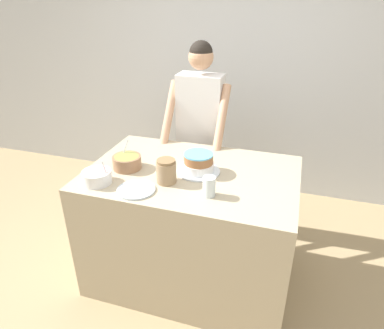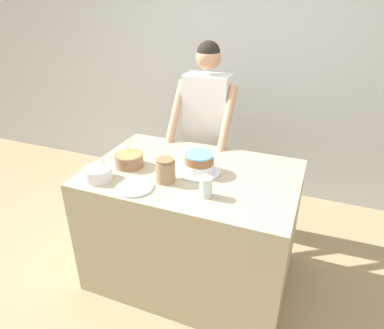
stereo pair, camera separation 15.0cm
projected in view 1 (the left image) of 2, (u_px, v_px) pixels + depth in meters
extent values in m
plane|color=tan|center=(171.00, 320.00, 2.32)|extent=(14.00, 14.00, 0.00)
cube|color=silver|center=(237.00, 69.00, 3.44)|extent=(10.00, 0.05, 2.60)
cube|color=tan|center=(192.00, 226.00, 2.52)|extent=(1.42, 0.95, 0.90)
cylinder|color=#2D2D38|center=(191.00, 181.00, 3.22)|extent=(0.11, 0.11, 0.80)
cylinder|color=#2D2D38|center=(208.00, 184.00, 3.17)|extent=(0.11, 0.11, 0.80)
cube|color=white|center=(200.00, 110.00, 2.88)|extent=(0.37, 0.21, 0.60)
cylinder|color=tan|center=(169.00, 114.00, 2.80)|extent=(0.07, 0.38, 0.51)
cylinder|color=tan|center=(222.00, 120.00, 2.69)|extent=(0.07, 0.38, 0.51)
sphere|color=tan|center=(201.00, 57.00, 2.69)|extent=(0.20, 0.20, 0.20)
sphere|color=black|center=(201.00, 52.00, 2.67)|extent=(0.18, 0.18, 0.18)
cylinder|color=silver|center=(198.00, 171.00, 2.32)|extent=(0.29, 0.29, 0.01)
cylinder|color=white|center=(198.00, 167.00, 2.30)|extent=(0.21, 0.21, 0.06)
cylinder|color=#9E663D|center=(199.00, 159.00, 2.28)|extent=(0.20, 0.20, 0.06)
cylinder|color=#60B7E0|center=(199.00, 154.00, 2.26)|extent=(0.20, 0.20, 0.01)
cylinder|color=#936B4C|center=(127.00, 162.00, 2.35)|extent=(0.20, 0.20, 0.09)
cylinder|color=olive|center=(127.00, 157.00, 2.33)|extent=(0.17, 0.17, 0.01)
cylinder|color=silver|center=(124.00, 152.00, 2.38)|extent=(0.06, 0.06, 0.17)
cylinder|color=white|center=(97.00, 177.00, 2.17)|extent=(0.19, 0.19, 0.08)
cylinder|color=pink|center=(96.00, 172.00, 2.15)|extent=(0.16, 0.16, 0.01)
cylinder|color=silver|center=(106.00, 171.00, 2.13)|extent=(0.01, 0.06, 0.17)
cylinder|color=silver|center=(209.00, 186.00, 2.02)|extent=(0.08, 0.08, 0.12)
cylinder|color=silver|center=(136.00, 190.00, 2.10)|extent=(0.24, 0.24, 0.01)
cylinder|color=#9E7F5B|center=(166.00, 172.00, 2.16)|extent=(0.13, 0.13, 0.14)
cylinder|color=olive|center=(166.00, 161.00, 2.13)|extent=(0.12, 0.12, 0.02)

